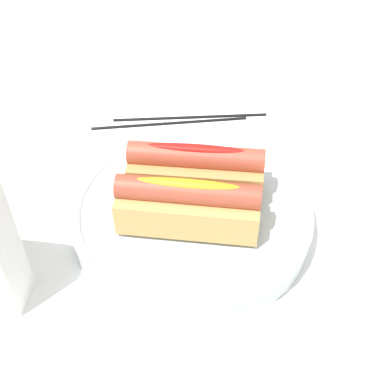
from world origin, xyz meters
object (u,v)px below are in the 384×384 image
at_px(hotdog_back, 188,205).
at_px(chopstick_far, 190,116).
at_px(hotdog_front, 196,170).
at_px(chopstick_near, 170,122).
at_px(serving_bowl, 192,215).

height_order(hotdog_back, chopstick_far, hotdog_back).
distance_m(hotdog_front, chopstick_near, 0.18).
relative_size(serving_bowl, chopstick_near, 1.25).
height_order(serving_bowl, chopstick_far, serving_bowl).
bearing_deg(chopstick_near, chopstick_far, -161.03).
bearing_deg(serving_bowl, hotdog_back, 77.74).
bearing_deg(serving_bowl, chopstick_far, -92.77).
xyz_separation_m(hotdog_back, chopstick_near, (0.01, -0.22, -0.06)).
distance_m(serving_bowl, hotdog_back, 0.05).
height_order(serving_bowl, hotdog_back, hotdog_back).
bearing_deg(chopstick_near, hotdog_front, 95.91).
bearing_deg(chopstick_near, serving_bowl, 93.02).
distance_m(hotdog_back, chopstick_far, 0.24).
bearing_deg(hotdog_back, hotdog_front, -102.26).
relative_size(chopstick_near, chopstick_far, 1.00).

